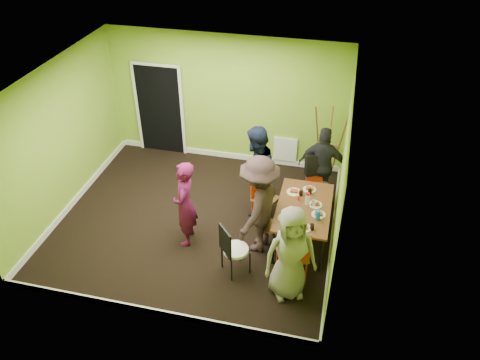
# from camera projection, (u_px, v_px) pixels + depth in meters

# --- Properties ---
(ground) EXTENTS (5.00, 5.00, 0.00)m
(ground) POSITION_uv_depth(u_px,v_px,m) (197.00, 220.00, 8.76)
(ground) COLOR black
(ground) RESTS_ON ground
(room_walls) EXTENTS (5.04, 4.54, 2.82)m
(room_walls) POSITION_uv_depth(u_px,v_px,m) (194.00, 175.00, 8.22)
(room_walls) COLOR #88AF2D
(room_walls) RESTS_ON ground
(dining_table) EXTENTS (0.90, 1.50, 0.75)m
(dining_table) POSITION_uv_depth(u_px,v_px,m) (304.00, 209.00, 7.91)
(dining_table) COLOR black
(dining_table) RESTS_ON ground
(chair_left_far) EXTENTS (0.52, 0.52, 0.97)m
(chair_left_far) POSITION_uv_depth(u_px,v_px,m) (262.00, 193.00, 8.52)
(chair_left_far) COLOR red
(chair_left_far) RESTS_ON ground
(chair_left_near) EXTENTS (0.38, 0.38, 0.85)m
(chair_left_near) POSITION_uv_depth(u_px,v_px,m) (269.00, 222.00, 7.96)
(chair_left_near) COLOR red
(chair_left_near) RESTS_ON ground
(chair_back_end) EXTENTS (0.59, 0.64, 1.06)m
(chair_back_end) POSITION_uv_depth(u_px,v_px,m) (317.00, 171.00, 8.76)
(chair_back_end) COLOR red
(chair_back_end) RESTS_ON ground
(chair_front_end) EXTENTS (0.57, 0.57, 1.06)m
(chair_front_end) POSITION_uv_depth(u_px,v_px,m) (294.00, 254.00, 7.17)
(chair_front_end) COLOR red
(chair_front_end) RESTS_ON ground
(chair_bentwood) EXTENTS (0.52, 0.52, 0.95)m
(chair_bentwood) POSITION_uv_depth(u_px,v_px,m) (232.00, 248.00, 7.38)
(chair_bentwood) COLOR black
(chair_bentwood) RESTS_ON ground
(easel) EXTENTS (0.69, 0.64, 1.71)m
(easel) POSITION_uv_depth(u_px,v_px,m) (328.00, 144.00, 9.35)
(easel) COLOR brown
(easel) RESTS_ON ground
(plate_near_left) EXTENTS (0.25, 0.25, 0.01)m
(plate_near_left) POSITION_uv_depth(u_px,v_px,m) (294.00, 192.00, 8.20)
(plate_near_left) COLOR white
(plate_near_left) RESTS_ON dining_table
(plate_near_right) EXTENTS (0.26, 0.26, 0.01)m
(plate_near_right) POSITION_uv_depth(u_px,v_px,m) (286.00, 218.00, 7.62)
(plate_near_right) COLOR white
(plate_near_right) RESTS_ON dining_table
(plate_far_back) EXTENTS (0.23, 0.23, 0.01)m
(plate_far_back) POSITION_uv_depth(u_px,v_px,m) (310.00, 189.00, 8.26)
(plate_far_back) COLOR white
(plate_far_back) RESTS_ON dining_table
(plate_far_front) EXTENTS (0.25, 0.25, 0.01)m
(plate_far_front) POSITION_uv_depth(u_px,v_px,m) (303.00, 228.00, 7.42)
(plate_far_front) COLOR white
(plate_far_front) RESTS_ON dining_table
(plate_wall_back) EXTENTS (0.23, 0.23, 0.01)m
(plate_wall_back) POSITION_uv_depth(u_px,v_px,m) (315.00, 205.00, 7.90)
(plate_wall_back) COLOR white
(plate_wall_back) RESTS_ON dining_table
(plate_wall_front) EXTENTS (0.23, 0.23, 0.01)m
(plate_wall_front) POSITION_uv_depth(u_px,v_px,m) (318.00, 215.00, 7.69)
(plate_wall_front) COLOR white
(plate_wall_front) RESTS_ON dining_table
(thermos) EXTENTS (0.07, 0.07, 0.21)m
(thermos) POSITION_uv_depth(u_px,v_px,m) (307.00, 200.00, 7.86)
(thermos) COLOR white
(thermos) RESTS_ON dining_table
(blue_bottle) EXTENTS (0.08, 0.08, 0.18)m
(blue_bottle) POSITION_uv_depth(u_px,v_px,m) (318.00, 215.00, 7.55)
(blue_bottle) COLOR blue
(blue_bottle) RESTS_ON dining_table
(orange_bottle) EXTENTS (0.04, 0.04, 0.09)m
(orange_bottle) POSITION_uv_depth(u_px,v_px,m) (299.00, 198.00, 8.00)
(orange_bottle) COLOR red
(orange_bottle) RESTS_ON dining_table
(glass_mid) EXTENTS (0.07, 0.07, 0.09)m
(glass_mid) POSITION_uv_depth(u_px,v_px,m) (301.00, 193.00, 8.10)
(glass_mid) COLOR black
(glass_mid) RESTS_ON dining_table
(glass_back) EXTENTS (0.07, 0.07, 0.09)m
(glass_back) POSITION_uv_depth(u_px,v_px,m) (310.00, 191.00, 8.15)
(glass_back) COLOR black
(glass_back) RESTS_ON dining_table
(glass_front) EXTENTS (0.06, 0.06, 0.10)m
(glass_front) POSITION_uv_depth(u_px,v_px,m) (312.00, 227.00, 7.37)
(glass_front) COLOR black
(glass_front) RESTS_ON dining_table
(cup_a) EXTENTS (0.13, 0.13, 0.10)m
(cup_a) POSITION_uv_depth(u_px,v_px,m) (291.00, 211.00, 7.70)
(cup_a) COLOR white
(cup_a) RESTS_ON dining_table
(cup_b) EXTENTS (0.10, 0.10, 0.09)m
(cup_b) POSITION_uv_depth(u_px,v_px,m) (314.00, 203.00, 7.87)
(cup_b) COLOR white
(cup_b) RESTS_ON dining_table
(person_standing) EXTENTS (0.47, 0.64, 1.60)m
(person_standing) POSITION_uv_depth(u_px,v_px,m) (185.00, 204.00, 7.84)
(person_standing) COLOR #520E34
(person_standing) RESTS_ON ground
(person_left_far) EXTENTS (0.71, 0.89, 1.76)m
(person_left_far) POSITION_uv_depth(u_px,v_px,m) (256.00, 171.00, 8.50)
(person_left_far) COLOR black
(person_left_far) RESTS_ON ground
(person_left_near) EXTENTS (0.93, 1.29, 1.80)m
(person_left_near) POSITION_uv_depth(u_px,v_px,m) (259.00, 205.00, 7.66)
(person_left_near) COLOR #2F1F20
(person_left_near) RESTS_ON ground
(person_back_end) EXTENTS (0.95, 0.44, 1.59)m
(person_back_end) POSITION_uv_depth(u_px,v_px,m) (323.00, 166.00, 8.81)
(person_back_end) COLOR black
(person_back_end) RESTS_ON ground
(person_front_end) EXTENTS (0.93, 0.79, 1.62)m
(person_front_end) POSITION_uv_depth(u_px,v_px,m) (290.00, 254.00, 6.87)
(person_front_end) COLOR gray
(person_front_end) RESTS_ON ground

